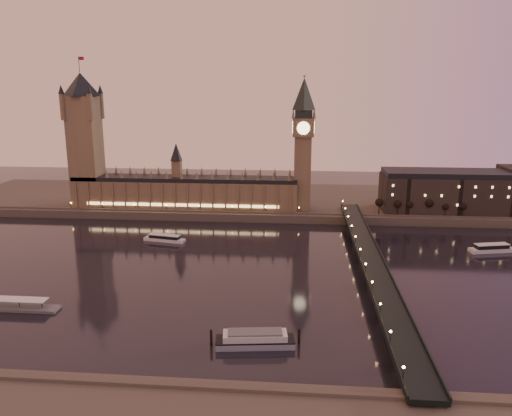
{
  "coord_description": "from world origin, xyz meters",
  "views": [
    {
      "loc": [
        51.47,
        -266.13,
        100.57
      ],
      "look_at": [
        25.08,
        35.0,
        27.45
      ],
      "focal_mm": 35.0,
      "sensor_mm": 36.0,
      "label": 1
    }
  ],
  "objects_px": {
    "moored_barge": "(255,339)",
    "pontoon_pier": "(10,306)",
    "cruise_boat_a": "(165,238)",
    "cruise_boat_b": "(492,248)"
  },
  "relations": [
    {
      "from": "moored_barge",
      "to": "pontoon_pier",
      "type": "xyz_separation_m",
      "value": [
        -116.9,
        23.99,
        -1.5
      ]
    },
    {
      "from": "cruise_boat_a",
      "to": "pontoon_pier",
      "type": "relative_size",
      "value": 0.63
    },
    {
      "from": "cruise_boat_a",
      "to": "pontoon_pier",
      "type": "xyz_separation_m",
      "value": [
        -43.74,
        -109.88,
        -0.69
      ]
    },
    {
      "from": "moored_barge",
      "to": "pontoon_pier",
      "type": "distance_m",
      "value": 119.35
    },
    {
      "from": "cruise_boat_a",
      "to": "cruise_boat_b",
      "type": "xyz_separation_m",
      "value": [
        210.95,
        -3.9,
        0.28
      ]
    },
    {
      "from": "cruise_boat_b",
      "to": "moored_barge",
      "type": "xyz_separation_m",
      "value": [
        -137.79,
        -129.97,
        0.54
      ]
    },
    {
      "from": "cruise_boat_b",
      "to": "pontoon_pier",
      "type": "xyz_separation_m",
      "value": [
        -254.69,
        -105.98,
        -0.96
      ]
    },
    {
      "from": "moored_barge",
      "to": "pontoon_pier",
      "type": "bearing_deg",
      "value": 161.35
    },
    {
      "from": "moored_barge",
      "to": "cruise_boat_b",
      "type": "bearing_deg",
      "value": 36.27
    },
    {
      "from": "moored_barge",
      "to": "pontoon_pier",
      "type": "height_order",
      "value": "pontoon_pier"
    }
  ]
}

